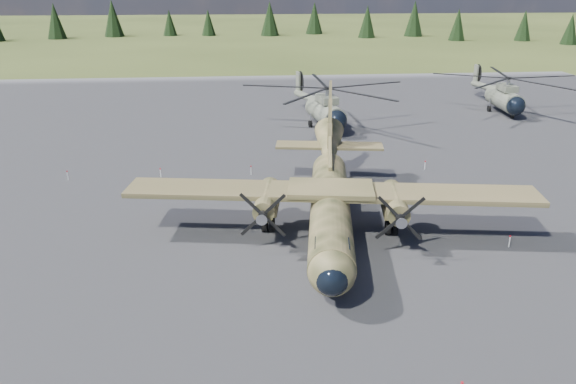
{
  "coord_description": "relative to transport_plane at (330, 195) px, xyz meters",
  "views": [
    {
      "loc": [
        -0.92,
        -31.73,
        16.6
      ],
      "look_at": [
        2.09,
        2.0,
        3.61
      ],
      "focal_mm": 35.0,
      "sensor_mm": 36.0,
      "label": 1
    }
  ],
  "objects": [
    {
      "name": "ground",
      "position": [
        -5.15,
        -3.71,
        -2.6
      ],
      "size": [
        500.0,
        500.0,
        0.0
      ],
      "primitive_type": "plane",
      "color": "#5B652C",
      "rests_on": "ground"
    },
    {
      "name": "apron",
      "position": [
        -5.15,
        6.29,
        -2.6
      ],
      "size": [
        120.0,
        120.0,
        0.04
      ],
      "primitive_type": "cube",
      "color": "slate",
      "rests_on": "ground"
    },
    {
      "name": "transport_plane",
      "position": [
        0.0,
        0.0,
        0.0
      ],
      "size": [
        27.5,
        24.8,
        9.05
      ],
      "rotation": [
        0.0,
        0.0,
        -0.15
      ],
      "color": "#383B20",
      "rests_on": "ground"
    },
    {
      "name": "helicopter_near",
      "position": [
        3.89,
        27.86,
        0.95
      ],
      "size": [
        22.75,
        24.67,
        5.01
      ],
      "rotation": [
        0.0,
        0.0,
        0.17
      ],
      "color": "slate",
      "rests_on": "ground"
    },
    {
      "name": "helicopter_mid",
      "position": [
        28.11,
        33.68,
        0.8
      ],
      "size": [
        19.9,
        22.76,
        4.8
      ],
      "rotation": [
        0.0,
        0.0,
        -0.06
      ],
      "color": "slate",
      "rests_on": "ground"
    },
    {
      "name": "barrier_fence",
      "position": [
        -5.61,
        -3.78,
        -2.09
      ],
      "size": [
        33.12,
        29.62,
        0.85
      ],
      "color": "silver",
      "rests_on": "ground"
    },
    {
      "name": "treeline",
      "position": [
        -5.14,
        -4.8,
        2.21
      ],
      "size": [
        313.51,
        306.04,
        10.85
      ],
      "color": "black",
      "rests_on": "ground"
    }
  ]
}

